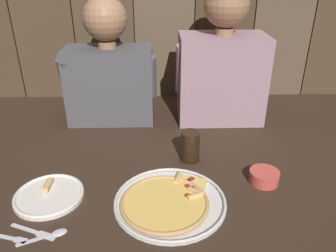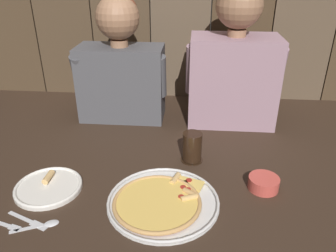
{
  "view_description": "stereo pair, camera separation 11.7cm",
  "coord_description": "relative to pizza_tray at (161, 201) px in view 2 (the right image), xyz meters",
  "views": [
    {
      "loc": [
        -0.03,
        -0.94,
        0.71
      ],
      "look_at": [
        -0.0,
        0.1,
        0.18
      ],
      "focal_mm": 35.67,
      "sensor_mm": 36.0,
      "label": 1
    },
    {
      "loc": [
        0.09,
        -0.94,
        0.71
      ],
      "look_at": [
        -0.0,
        0.1,
        0.18
      ],
      "focal_mm": 35.67,
      "sensor_mm": 36.0,
      "label": 2
    }
  ],
  "objects": [
    {
      "name": "table_knife",
      "position": [
        -0.39,
        -0.11,
        -0.01
      ],
      "size": [
        0.15,
        0.07,
        0.01
      ],
      "color": "silver",
      "rests_on": "ground"
    },
    {
      "name": "ground_plane",
      "position": [
        0.01,
        0.1,
        -0.01
      ],
      "size": [
        3.2,
        3.2,
        0.0
      ],
      "primitive_type": "plane",
      "color": "#332319"
    },
    {
      "name": "table_fork",
      "position": [
        -0.45,
        -0.13,
        -0.01
      ],
      "size": [
        0.13,
        0.05,
        0.01
      ],
      "color": "silver",
      "rests_on": "ground"
    },
    {
      "name": "diner_right",
      "position": [
        0.27,
        0.64,
        0.28
      ],
      "size": [
        0.43,
        0.23,
        0.64
      ],
      "color": "gray",
      "rests_on": "ground"
    },
    {
      "name": "drinking_glass",
      "position": [
        0.09,
        0.27,
        0.05
      ],
      "size": [
        0.09,
        0.09,
        0.12
      ],
      "color": "black",
      "rests_on": "ground"
    },
    {
      "name": "diner_left",
      "position": [
        -0.25,
        0.64,
        0.26
      ],
      "size": [
        0.43,
        0.21,
        0.58
      ],
      "color": "#4C4C51",
      "rests_on": "ground"
    },
    {
      "name": "dipping_bowl",
      "position": [
        0.34,
        0.11,
        0.01
      ],
      "size": [
        0.1,
        0.1,
        0.04
      ],
      "color": "#CC4C42",
      "rests_on": "ground"
    },
    {
      "name": "pizza_tray",
      "position": [
        0.0,
        0.0,
        0.0
      ],
      "size": [
        0.36,
        0.36,
        0.03
      ],
      "color": "silver",
      "rests_on": "ground"
    },
    {
      "name": "dinner_plate",
      "position": [
        -0.39,
        0.04,
        -0.0
      ],
      "size": [
        0.23,
        0.23,
        0.03
      ],
      "color": "white",
      "rests_on": "ground"
    },
    {
      "name": "table_spoon",
      "position": [
        -0.34,
        -0.13,
        -0.01
      ],
      "size": [
        0.14,
        0.08,
        0.01
      ],
      "color": "silver",
      "rests_on": "ground"
    }
  ]
}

